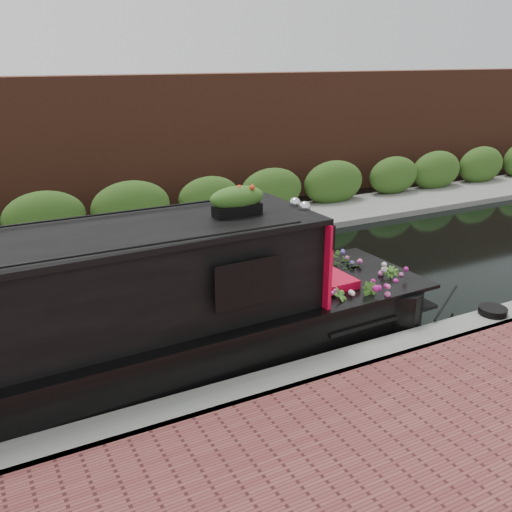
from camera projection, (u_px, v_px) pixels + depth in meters
name	position (u px, v px, depth m)	size (l,w,h in m)	color
ground	(204.00, 305.00, 10.93)	(80.00, 80.00, 0.00)	black
near_bank_coping	(294.00, 389.00, 8.17)	(40.00, 0.60, 0.50)	gray
far_bank_path	(140.00, 244.00, 14.43)	(40.00, 2.40, 0.34)	gray
far_hedge	(130.00, 235.00, 15.18)	(40.00, 1.10, 2.80)	#31541C
far_brick_wall	(110.00, 216.00, 16.93)	(40.00, 1.00, 8.00)	#572C1D
narrowboat	(23.00, 346.00, 7.57)	(12.49, 2.54, 2.94)	black
rope_fender	(407.00, 299.00, 10.76)	(0.32, 0.32, 0.40)	olive
coiled_mooring_rope	(493.00, 311.00, 9.93)	(0.49, 0.49, 0.12)	black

